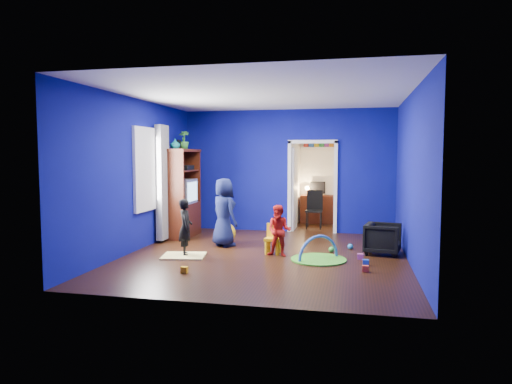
% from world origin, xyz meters
% --- Properties ---
extents(floor, '(5.00, 5.50, 0.01)m').
position_xyz_m(floor, '(0.00, 0.00, 0.00)').
color(floor, black).
rests_on(floor, ground).
extents(ceiling, '(5.00, 5.50, 0.01)m').
position_xyz_m(ceiling, '(0.00, 0.00, 2.90)').
color(ceiling, white).
rests_on(ceiling, wall_back).
extents(wall_back, '(5.00, 0.02, 2.90)m').
position_xyz_m(wall_back, '(0.00, 2.75, 1.45)').
color(wall_back, '#0A0C72').
rests_on(wall_back, floor).
extents(wall_front, '(5.00, 0.02, 2.90)m').
position_xyz_m(wall_front, '(0.00, -2.75, 1.45)').
color(wall_front, '#0A0C72').
rests_on(wall_front, floor).
extents(wall_left, '(0.02, 5.50, 2.90)m').
position_xyz_m(wall_left, '(-2.50, 0.00, 1.45)').
color(wall_left, '#0A0C72').
rests_on(wall_left, floor).
extents(wall_right, '(0.02, 5.50, 2.90)m').
position_xyz_m(wall_right, '(2.50, 0.00, 1.45)').
color(wall_right, '#0A0C72').
rests_on(wall_right, floor).
extents(alcove, '(1.00, 1.75, 2.50)m').
position_xyz_m(alcove, '(0.60, 3.62, 1.25)').
color(alcove, silver).
rests_on(alcove, floor).
extents(armchair, '(0.74, 0.72, 0.58)m').
position_xyz_m(armchair, '(2.10, 0.61, 0.29)').
color(armchair, black).
rests_on(armchair, floor).
extents(child_black, '(0.39, 0.45, 1.04)m').
position_xyz_m(child_black, '(-1.42, -0.28, 0.52)').
color(child_black, black).
rests_on(child_black, floor).
extents(child_navy, '(0.79, 0.77, 1.37)m').
position_xyz_m(child_navy, '(-0.98, 0.71, 0.68)').
color(child_navy, '#0E1335').
rests_on(child_navy, floor).
extents(toddler_red, '(0.48, 0.39, 0.93)m').
position_xyz_m(toddler_red, '(0.26, 0.03, 0.47)').
color(toddler_red, red).
rests_on(toddler_red, floor).
extents(vase, '(0.24, 0.24, 0.22)m').
position_xyz_m(vase, '(-2.22, 1.25, 2.07)').
color(vase, '#0C5963').
rests_on(vase, tv_armoire).
extents(potted_plant, '(0.26, 0.26, 0.42)m').
position_xyz_m(potted_plant, '(-2.22, 1.77, 2.17)').
color(potted_plant, '#32802E').
rests_on(potted_plant, tv_armoire).
extents(tv_armoire, '(0.58, 1.14, 1.96)m').
position_xyz_m(tv_armoire, '(-2.22, 1.55, 0.98)').
color(tv_armoire, '#391509').
rests_on(tv_armoire, floor).
extents(crt_tv, '(0.46, 0.70, 0.54)m').
position_xyz_m(crt_tv, '(-2.18, 1.55, 1.02)').
color(crt_tv, silver).
rests_on(crt_tv, tv_armoire).
extents(yellow_blanket, '(0.84, 0.72, 0.03)m').
position_xyz_m(yellow_blanket, '(-1.42, -0.38, 0.01)').
color(yellow_blanket, '#F2E07A').
rests_on(yellow_blanket, floor).
extents(hopper_ball, '(0.44, 0.44, 0.44)m').
position_xyz_m(hopper_ball, '(-1.03, 0.96, 0.22)').
color(hopper_ball, yellow).
rests_on(hopper_ball, floor).
extents(kid_chair, '(0.30, 0.30, 0.50)m').
position_xyz_m(kid_chair, '(0.11, 0.23, 0.25)').
color(kid_chair, yellow).
rests_on(kid_chair, floor).
extents(play_mat, '(0.96, 0.96, 0.03)m').
position_xyz_m(play_mat, '(0.98, -0.13, 0.01)').
color(play_mat, green).
rests_on(play_mat, floor).
extents(toy_arch, '(0.67, 0.61, 0.86)m').
position_xyz_m(toy_arch, '(0.98, -0.13, 0.02)').
color(toy_arch, '#3F8CD8').
rests_on(toy_arch, floor).
extents(window_left, '(0.03, 0.95, 1.55)m').
position_xyz_m(window_left, '(-2.48, 0.35, 1.55)').
color(window_left, white).
rests_on(window_left, wall_left).
extents(curtain, '(0.14, 0.42, 2.40)m').
position_xyz_m(curtain, '(-2.37, 0.90, 1.25)').
color(curtain, slate).
rests_on(curtain, floor).
extents(doorway, '(1.16, 0.10, 2.10)m').
position_xyz_m(doorway, '(0.60, 2.75, 1.05)').
color(doorway, white).
rests_on(doorway, floor).
extents(study_desk, '(0.88, 0.44, 0.75)m').
position_xyz_m(study_desk, '(0.60, 4.26, 0.38)').
color(study_desk, '#3D140A').
rests_on(study_desk, floor).
extents(desk_monitor, '(0.40, 0.05, 0.32)m').
position_xyz_m(desk_monitor, '(0.60, 4.38, 0.95)').
color(desk_monitor, black).
rests_on(desk_monitor, study_desk).
extents(desk_lamp, '(0.14, 0.14, 0.14)m').
position_xyz_m(desk_lamp, '(0.32, 4.32, 0.93)').
color(desk_lamp, '#FFD88C').
rests_on(desk_lamp, study_desk).
extents(folding_chair, '(0.40, 0.40, 0.92)m').
position_xyz_m(folding_chair, '(0.60, 3.30, 0.46)').
color(folding_chair, black).
rests_on(folding_chair, floor).
extents(book_shelf, '(0.88, 0.24, 0.04)m').
position_xyz_m(book_shelf, '(0.60, 4.37, 2.02)').
color(book_shelf, white).
rests_on(book_shelf, study_desk).
extents(toy_0, '(0.10, 0.08, 0.10)m').
position_xyz_m(toy_0, '(1.76, -0.78, 0.05)').
color(toy_0, '#E34125').
rests_on(toy_0, floor).
extents(toy_1, '(0.11, 0.11, 0.11)m').
position_xyz_m(toy_1, '(1.51, 0.93, 0.06)').
color(toy_1, '#2580D7').
rests_on(toy_1, floor).
extents(toy_2, '(0.10, 0.08, 0.10)m').
position_xyz_m(toy_2, '(-0.99, -1.45, 0.05)').
color(toy_2, '#FBAA0D').
rests_on(toy_2, floor).
extents(toy_3, '(0.11, 0.11, 0.11)m').
position_xyz_m(toy_3, '(1.17, 0.57, 0.06)').
color(toy_3, green).
rests_on(toy_3, floor).
extents(toy_4, '(0.10, 0.08, 0.10)m').
position_xyz_m(toy_4, '(1.69, 0.08, 0.05)').
color(toy_4, '#D44F9E').
rests_on(toy_4, floor).
extents(toy_5, '(0.10, 0.08, 0.10)m').
position_xyz_m(toy_5, '(1.78, -0.36, 0.05)').
color(toy_5, blue).
rests_on(toy_5, floor).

